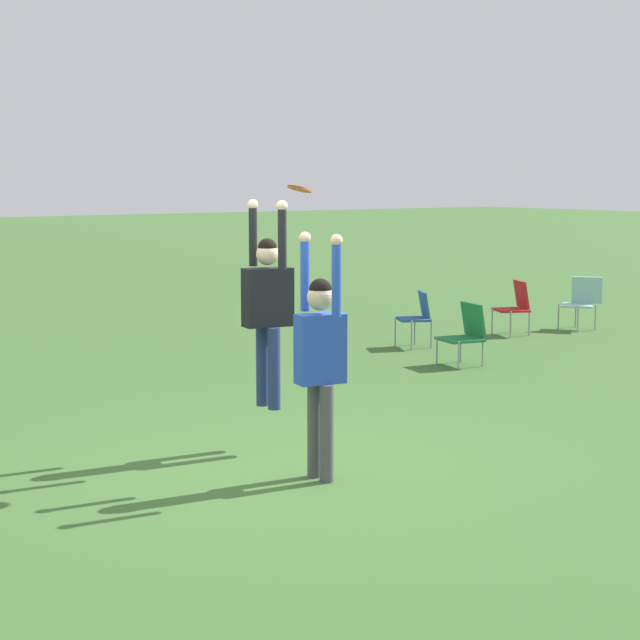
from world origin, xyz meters
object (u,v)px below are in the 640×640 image
object	(u,v)px
person_jumping	(268,300)
camping_chair_3	(466,331)
person_defending	(320,350)
camping_chair_4	(516,304)
frisbee	(300,189)
camping_chair_2	(582,299)
camping_chair_0	(418,314)

from	to	relation	value
person_jumping	camping_chair_3	distance (m)	5.33
person_defending	camping_chair_4	xyz separation A→B (m)	(-5.13, 7.54, -0.61)
frisbee	camping_chair_3	bearing A→B (deg)	121.70
person_jumping	camping_chair_2	distance (m)	9.56
person_defending	frisbee	size ratio (longest dim) A/B	9.55
person_jumping	frisbee	bearing A→B (deg)	-84.46
camping_chair_4	camping_chair_3	bearing A→B (deg)	146.70
frisbee	person_jumping	bearing A→B (deg)	176.17
person_defending	camping_chair_3	bearing A→B (deg)	-135.35
camping_chair_0	camping_chair_3	bearing A→B (deg)	-168.99
frisbee	camping_chair_0	xyz separation A→B (m)	(-4.54, 5.24, -1.98)
person_defending	camping_chair_4	bearing A→B (deg)	-136.41
frisbee	camping_chair_3	xyz separation A→B (m)	(-2.93, 4.74, -2.01)
person_defending	camping_chair_3	world-z (taller)	person_defending
camping_chair_0	person_defending	bearing A→B (deg)	161.41
person_defending	frisbee	world-z (taller)	frisbee
camping_chair_4	person_jumping	bearing A→B (deg)	143.00
person_defending	camping_chair_2	xyz separation A→B (m)	(-4.93, 8.92, -0.61)
camping_chair_2	frisbee	bearing A→B (deg)	78.69
person_jumping	frisbee	distance (m)	1.21
person_defending	frisbee	xyz separation A→B (m)	(-0.53, 0.15, 1.36)
person_defending	camping_chair_0	xyz separation A→B (m)	(-5.07, 5.39, -0.62)
person_defending	camping_chair_0	world-z (taller)	person_defending
person_defending	frisbee	bearing A→B (deg)	-96.11
person_jumping	camping_chair_4	size ratio (longest dim) A/B	2.21
person_jumping	frisbee	size ratio (longest dim) A/B	8.86
person_jumping	camping_chair_3	size ratio (longest dim) A/B	2.28
person_jumping	person_defending	size ratio (longest dim) A/B	0.93
camping_chair_0	camping_chair_3	size ratio (longest dim) A/B	0.98
person_defending	camping_chair_0	bearing A→B (deg)	-127.35
person_jumping	camping_chair_2	xyz separation A→B (m)	(-3.79, 8.73, -0.93)
person_defending	camping_chair_2	world-z (taller)	person_defending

